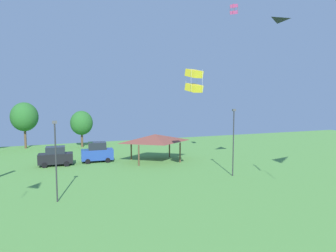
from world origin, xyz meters
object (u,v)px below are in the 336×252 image
(park_pavilion, at_px, (155,138))
(treeline_tree_2, at_px, (24,117))
(light_post_1, at_px, (233,139))
(treeline_tree_3, at_px, (82,123))
(light_post_0, at_px, (56,157))
(parked_car_leftmost, at_px, (56,156))
(kite_flying_0, at_px, (291,26))
(kite_flying_4, at_px, (234,9))
(parked_car_second_from_left, at_px, (97,152))
(kite_flying_6, at_px, (194,81))

(park_pavilion, height_order, treeline_tree_2, treeline_tree_2)
(light_post_1, xyz_separation_m, treeline_tree_3, (-13.50, 25.52, 0.09))
(treeline_tree_2, bearing_deg, light_post_0, -81.04)
(light_post_0, distance_m, treeline_tree_2, 29.61)
(light_post_1, bearing_deg, parked_car_leftmost, 146.02)
(kite_flying_0, distance_m, kite_flying_4, 7.06)
(parked_car_second_from_left, relative_size, light_post_0, 0.63)
(kite_flying_4, xyz_separation_m, treeline_tree_2, (-23.57, 25.21, -12.91))
(parked_car_second_from_left, height_order, park_pavilion, park_pavilion)
(kite_flying_4, height_order, treeline_tree_3, kite_flying_4)
(kite_flying_0, height_order, light_post_1, kite_flying_0)
(kite_flying_4, distance_m, treeline_tree_3, 30.92)
(light_post_1, bearing_deg, park_pavilion, 117.91)
(kite_flying_4, xyz_separation_m, light_post_1, (-1.15, -2.19, -14.13))
(parked_car_second_from_left, relative_size, park_pavilion, 0.58)
(parked_car_second_from_left, bearing_deg, kite_flying_0, -40.84)
(treeline_tree_3, bearing_deg, treeline_tree_2, 168.09)
(kite_flying_0, distance_m, parked_car_leftmost, 30.19)
(kite_flying_4, xyz_separation_m, park_pavilion, (-6.56, 8.03, -15.08))
(parked_car_leftmost, height_order, parked_car_second_from_left, parked_car_second_from_left)
(park_pavilion, height_order, light_post_0, light_post_0)
(kite_flying_4, relative_size, treeline_tree_3, 0.20)
(light_post_0, xyz_separation_m, light_post_1, (17.82, 1.81, 0.32))
(kite_flying_6, height_order, park_pavilion, kite_flying_6)
(park_pavilion, distance_m, light_post_1, 11.60)
(kite_flying_6, xyz_separation_m, treeline_tree_3, (-8.20, 26.72, -5.91))
(kite_flying_6, height_order, treeline_tree_3, kite_flying_6)
(treeline_tree_2, bearing_deg, kite_flying_0, -49.82)
(kite_flying_6, bearing_deg, light_post_0, -177.24)
(light_post_0, bearing_deg, treeline_tree_2, 98.96)
(kite_flying_6, relative_size, parked_car_leftmost, 0.55)
(kite_flying_0, distance_m, treeline_tree_2, 41.88)
(parked_car_leftmost, height_order, light_post_0, light_post_0)
(kite_flying_6, height_order, light_post_1, kite_flying_6)
(parked_car_leftmost, relative_size, treeline_tree_3, 0.67)
(kite_flying_6, distance_m, treeline_tree_3, 28.57)
(kite_flying_0, relative_size, treeline_tree_2, 0.36)
(kite_flying_4, distance_m, kite_flying_6, 10.93)
(light_post_1, bearing_deg, kite_flying_6, -167.16)
(kite_flying_0, relative_size, parked_car_second_from_left, 0.66)
(kite_flying_0, distance_m, light_post_0, 24.59)
(parked_car_leftmost, xyz_separation_m, treeline_tree_2, (-4.61, 15.39, 4.07))
(parked_car_leftmost, distance_m, treeline_tree_2, 16.58)
(light_post_0, height_order, treeline_tree_3, light_post_0)
(parked_car_second_from_left, distance_m, light_post_0, 15.28)
(kite_flying_4, xyz_separation_m, light_post_0, (-18.97, -4.00, -14.45))
(kite_flying_4, distance_m, parked_car_second_from_left, 24.10)
(kite_flying_4, relative_size, park_pavilion, 0.17)
(light_post_0, bearing_deg, kite_flying_0, -4.91)
(kite_flying_6, relative_size, treeline_tree_3, 0.37)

